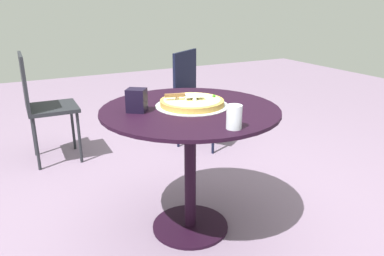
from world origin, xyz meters
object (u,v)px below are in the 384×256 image
at_px(patio_table, 190,138).
at_px(pizza_on_tray, 192,103).
at_px(pizza_server, 184,95).
at_px(patio_chair_near, 196,91).
at_px(patio_chair_far, 41,100).
at_px(napkin_dispenser, 137,100).
at_px(drinking_cup, 234,117).

height_order(patio_table, pizza_on_tray, pizza_on_tray).
distance_m(pizza_on_tray, pizza_server, 0.06).
bearing_deg(pizza_on_tray, patio_chair_near, 150.89).
bearing_deg(pizza_on_tray, patio_chair_far, -155.15).
bearing_deg(napkin_dispenser, patio_chair_far, 140.94).
xyz_separation_m(pizza_server, drinking_cup, (0.44, 0.03, -0.00)).
bearing_deg(patio_chair_near, patio_table, -29.48).
xyz_separation_m(pizza_server, patio_chair_near, (-1.17, 0.70, -0.30)).
xyz_separation_m(pizza_server, napkin_dispenser, (-0.02, -0.26, 0.00)).
bearing_deg(drinking_cup, patio_chair_far, -160.56).
bearing_deg(patio_chair_far, patio_table, 23.44).
bearing_deg(patio_table, patio_chair_near, 150.52).
xyz_separation_m(napkin_dispenser, patio_chair_near, (-1.15, 0.96, -0.30)).
bearing_deg(patio_chair_far, patio_chair_near, 81.07).
bearing_deg(drinking_cup, pizza_server, -175.67).
height_order(patio_table, patio_chair_far, patio_chair_far).
xyz_separation_m(patio_table, pizza_on_tray, (-0.03, 0.03, 0.19)).
xyz_separation_m(patio_table, napkin_dispenser, (-0.07, -0.27, 0.23)).
bearing_deg(patio_chair_far, napkin_dispenser, 14.20).
distance_m(drinking_cup, napkin_dispenser, 0.54).
distance_m(pizza_server, patio_chair_near, 1.39).
height_order(patio_table, drinking_cup, drinking_cup).
bearing_deg(pizza_on_tray, patio_table, -41.46).
height_order(pizza_server, drinking_cup, drinking_cup).
distance_m(patio_table, napkin_dispenser, 0.36).
bearing_deg(patio_chair_near, pizza_server, -30.94).
distance_m(patio_table, pizza_on_tray, 0.19).
distance_m(pizza_server, drinking_cup, 0.44).
bearing_deg(drinking_cup, pizza_on_tray, 179.23).
bearing_deg(drinking_cup, napkin_dispenser, -146.91).
relative_size(patio_table, drinking_cup, 8.84).
height_order(pizza_on_tray, patio_chair_near, patio_chair_near).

